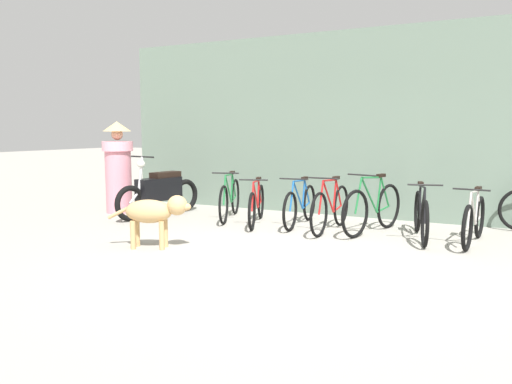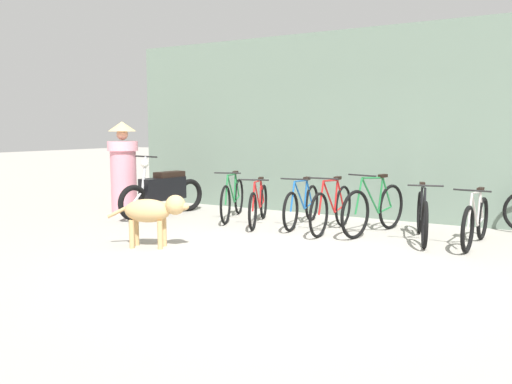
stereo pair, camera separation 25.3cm
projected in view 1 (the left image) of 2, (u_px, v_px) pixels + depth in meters
The scene contains 12 objects.
ground_plane at pixel (283, 259), 6.08m from camera, with size 60.00×60.00×0.00m, color #9E998E.
shop_wall_back at pixel (360, 125), 8.92m from camera, with size 9.74×0.20×3.32m.
bicycle_0 at pixel (230, 199), 8.79m from camera, with size 0.63×1.65×0.86m.
bicycle_1 at pixel (257, 205), 8.31m from camera, with size 0.64×1.62×0.79m.
bicycle_2 at pixel (300, 205), 8.17m from camera, with size 0.46×1.64×0.82m.
bicycle_3 at pixel (331, 208), 7.72m from camera, with size 0.46×1.67×0.87m.
bicycle_4 at pixel (373, 208), 7.58m from camera, with size 0.58×1.67×0.92m.
bicycle_5 at pixel (421, 216), 7.15m from camera, with size 0.54×1.65×0.84m.
bicycle_6 at pixel (474, 221), 6.83m from camera, with size 0.46×1.57×0.80m.
motorcycle at pixel (159, 191), 9.07m from camera, with size 0.58×1.95×1.11m.
stray_dog at pixel (155, 212), 6.58m from camera, with size 1.09×0.57×0.71m.
person_in_robes at pixel (118, 166), 9.42m from camera, with size 0.62×0.62×1.72m.
Camera 1 is at (2.36, -5.45, 1.56)m, focal length 35.00 mm.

